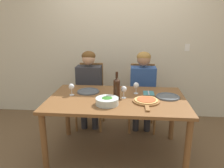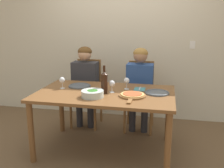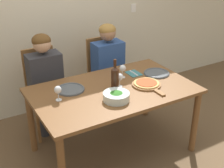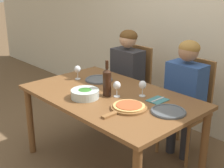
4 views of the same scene
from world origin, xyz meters
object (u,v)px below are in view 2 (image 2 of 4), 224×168
(broccoli_bowl, at_px, (92,94))
(dinner_plate_right, at_px, (157,93))
(chair_left, at_px, (88,91))
(wine_glass_right, at_px, (127,81))
(person_woman, at_px, (85,79))
(wine_glass_left, at_px, (62,81))
(person_man, at_px, (140,82))
(fork_on_napkin, at_px, (140,89))
(pizza_on_board, at_px, (132,95))
(dinner_plate_left, at_px, (80,86))
(chair_right, at_px, (140,94))
(wine_glass_centre, at_px, (112,84))
(wine_bottle, at_px, (105,82))

(broccoli_bowl, height_order, dinner_plate_right, broccoli_bowl)
(chair_left, relative_size, broccoli_bowl, 3.97)
(wine_glass_right, bearing_deg, person_woman, 144.30)
(broccoli_bowl, relative_size, wine_glass_left, 1.72)
(person_man, bearing_deg, broccoli_bowl, -115.45)
(chair_left, bearing_deg, fork_on_napkin, -34.72)
(pizza_on_board, bearing_deg, person_man, 90.09)
(chair_left, bearing_deg, wine_glass_right, -41.49)
(broccoli_bowl, xyz_separation_m, dinner_plate_left, (-0.30, 0.42, -0.03))
(dinner_plate_right, relative_size, fork_on_napkin, 1.63)
(chair_right, xyz_separation_m, dinner_plate_right, (0.27, -0.75, 0.24))
(broccoli_bowl, bearing_deg, wine_glass_centre, 52.32)
(person_woman, xyz_separation_m, wine_glass_centre, (0.57, -0.70, 0.13))
(chair_left, distance_m, wine_glass_left, 0.85)
(chair_left, distance_m, chair_right, 0.83)
(wine_glass_right, xyz_separation_m, fork_on_napkin, (0.16, 0.02, -0.10))
(dinner_plate_right, bearing_deg, pizza_on_board, -145.33)
(person_man, bearing_deg, wine_glass_right, -102.37)
(chair_right, xyz_separation_m, fork_on_napkin, (0.05, -0.61, 0.24))
(chair_left, distance_m, broccoli_bowl, 1.15)
(wine_glass_right, relative_size, wine_glass_centre, 1.00)
(person_man, distance_m, broccoli_bowl, 1.03)
(broccoli_bowl, xyz_separation_m, fork_on_napkin, (0.49, 0.44, -0.04))
(chair_right, relative_size, wine_bottle, 3.05)
(person_woman, distance_m, person_man, 0.83)
(pizza_on_board, relative_size, wine_glass_centre, 2.99)
(pizza_on_board, distance_m, wine_glass_right, 0.33)
(wine_glass_right, bearing_deg, wine_glass_centre, -129.44)
(person_woman, xyz_separation_m, wine_glass_right, (0.72, -0.52, 0.13))
(chair_right, bearing_deg, wine_glass_left, -140.14)
(person_woman, distance_m, dinner_plate_left, 0.52)
(fork_on_napkin, bearing_deg, dinner_plate_left, -178.75)
(chair_left, xyz_separation_m, wine_glass_centre, (0.57, -0.82, 0.34))
(fork_on_napkin, bearing_deg, chair_left, 145.28)
(chair_left, height_order, dinner_plate_left, chair_left)
(pizza_on_board, bearing_deg, wine_glass_centre, 155.99)
(wine_bottle, height_order, fork_on_napkin, wine_bottle)
(dinner_plate_left, bearing_deg, chair_right, 40.30)
(broccoli_bowl, height_order, wine_glass_right, wine_glass_right)
(broccoli_bowl, distance_m, wine_glass_left, 0.56)
(chair_right, bearing_deg, wine_bottle, -111.78)
(dinner_plate_left, relative_size, pizza_on_board, 0.65)
(person_man, xyz_separation_m, wine_glass_left, (-0.92, -0.65, 0.13))
(dinner_plate_left, bearing_deg, broccoli_bowl, -54.73)
(dinner_plate_left, distance_m, fork_on_napkin, 0.79)
(person_woman, bearing_deg, person_man, 0.00)
(chair_right, relative_size, dinner_plate_right, 3.51)
(wine_glass_right, xyz_separation_m, wine_glass_centre, (-0.15, -0.18, 0.00))
(person_man, bearing_deg, wine_glass_left, -144.76)
(chair_left, bearing_deg, dinner_plate_right, -34.05)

